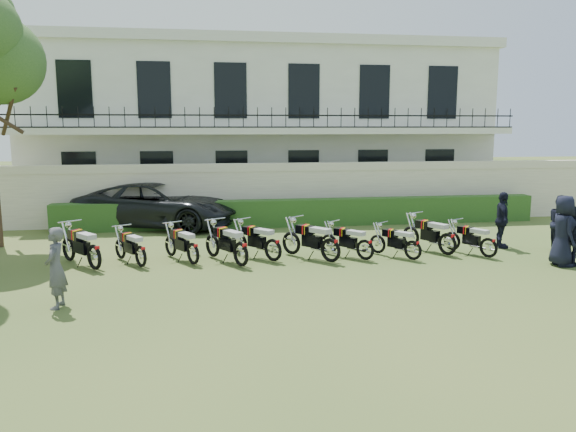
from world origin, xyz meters
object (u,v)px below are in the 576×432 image
motorcycle_9 (489,243)px  motorcycle_0 (94,251)px  motorcycle_6 (365,245)px  officer_2 (574,236)px  officer_3 (563,231)px  officer_5 (502,220)px  inspector (56,268)px  officer_4 (561,223)px  motorcycle_7 (413,245)px  motorcycle_8 (448,239)px  motorcycle_5 (331,244)px  motorcycle_3 (241,248)px  motorcycle_2 (193,248)px  suv (157,205)px  motorcycle_4 (273,244)px  motorcycle_1 (141,251)px

motorcycle_9 → motorcycle_0: bearing=149.1°
motorcycle_6 → officer_2: bearing=-55.1°
officer_3 → officer_5: 2.35m
inspector → officer_4: (13.51, 3.35, -0.00)m
motorcycle_0 → motorcycle_7: (8.51, -0.18, -0.09)m
motorcycle_8 → officer_2: (2.80, -1.59, 0.30)m
motorcycle_5 → officer_2: (6.31, -1.26, 0.28)m
motorcycle_3 → motorcycle_7: bearing=-30.1°
motorcycle_9 → motorcycle_2: bearing=147.3°
motorcycle_0 → motorcycle_5: motorcycle_0 is taller
suv → officer_2: size_ratio=3.69×
motorcycle_4 → motorcycle_6: size_ratio=1.10×
motorcycle_0 → motorcycle_3: size_ratio=0.94×
motorcycle_3 → inspector: (-3.95, -2.76, 0.32)m
motorcycle_6 → motorcycle_8: size_ratio=0.78×
motorcycle_1 → motorcycle_5: 5.05m
motorcycle_5 → motorcycle_8: motorcycle_5 is taller
inspector → motorcycle_5: bearing=118.0°
motorcycle_1 → motorcycle_2: motorcycle_2 is taller
motorcycle_4 → motorcycle_5: motorcycle_5 is taller
officer_4 → motorcycle_6: bearing=108.7°
motorcycle_0 → motorcycle_1: (1.15, 0.14, -0.07)m
motorcycle_8 → inspector: (-9.90, -3.19, 0.33)m
motorcycle_8 → officer_3: size_ratio=0.97×
motorcycle_4 → motorcycle_3: bearing=166.6°
motorcycle_1 → motorcycle_7: bearing=-34.8°
officer_3 → officer_4: size_ratio=1.13×
motorcycle_7 → motorcycle_1: bearing=140.1°
motorcycle_5 → suv: 8.15m
motorcycle_1 → officer_5: officer_5 is taller
motorcycle_5 → officer_3: size_ratio=0.89×
motorcycle_3 → motorcycle_7: size_ratio=1.29×
motorcycle_5 → motorcycle_9: size_ratio=1.05×
motorcycle_1 → officer_5: size_ratio=0.91×
motorcycle_3 → suv: suv is taller
motorcycle_7 → officer_5: size_ratio=0.83×
motorcycle_9 → suv: size_ratio=0.27×
motorcycle_8 → motorcycle_9: size_ratio=1.16×
motorcycle_9 → officer_2: bearing=-62.0°
motorcycle_4 → motorcycle_8: 5.03m
officer_4 → motorcycle_3: bearing=108.7°
motorcycle_5 → suv: bearing=88.9°
officer_3 → officer_5: size_ratio=1.10×
motorcycle_3 → officer_5: officer_5 is taller
motorcycle_6 → motorcycle_3: bearing=143.1°
motorcycle_4 → inspector: inspector is taller
motorcycle_5 → motorcycle_7: 2.32m
motorcycle_8 → motorcycle_7: bearing=171.5°
inspector → officer_3: size_ratio=0.89×
motorcycle_6 → inspector: bearing=161.4°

